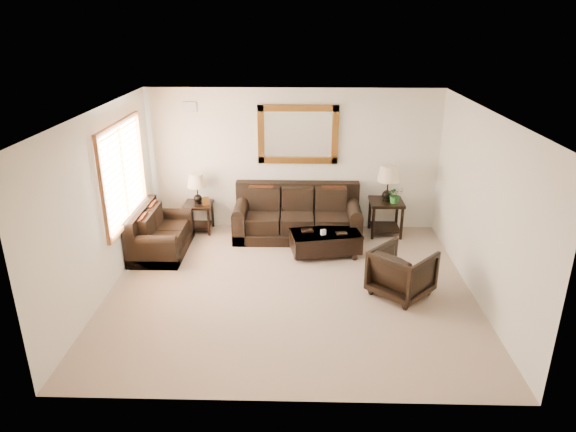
{
  "coord_description": "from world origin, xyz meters",
  "views": [
    {
      "loc": [
        0.15,
        -6.96,
        3.91
      ],
      "look_at": [
        -0.05,
        0.6,
        0.95
      ],
      "focal_mm": 32.0,
      "sensor_mm": 36.0,
      "label": 1
    }
  ],
  "objects_px": {
    "end_table_right": "(387,190)",
    "armchair": "(402,270)",
    "coffee_table": "(325,241)",
    "end_table_left": "(198,194)",
    "sofa": "(297,218)",
    "loveseat": "(158,236)"
  },
  "relations": [
    {
      "from": "sofa",
      "to": "armchair",
      "type": "xyz_separation_m",
      "value": [
        1.57,
        -2.18,
        0.05
      ]
    },
    {
      "from": "sofa",
      "to": "armchair",
      "type": "relative_size",
      "value": 2.93
    },
    {
      "from": "end_table_left",
      "to": "end_table_right",
      "type": "bearing_deg",
      "value": -0.72
    },
    {
      "from": "sofa",
      "to": "coffee_table",
      "type": "xyz_separation_m",
      "value": [
        0.5,
        -0.82,
        -0.09
      ]
    },
    {
      "from": "end_table_right",
      "to": "armchair",
      "type": "relative_size",
      "value": 1.69
    },
    {
      "from": "loveseat",
      "to": "end_table_right",
      "type": "height_order",
      "value": "end_table_right"
    },
    {
      "from": "armchair",
      "to": "coffee_table",
      "type": "bearing_deg",
      "value": -8.29
    },
    {
      "from": "sofa",
      "to": "loveseat",
      "type": "relative_size",
      "value": 1.62
    },
    {
      "from": "loveseat",
      "to": "coffee_table",
      "type": "xyz_separation_m",
      "value": [
        2.94,
        -0.02,
        -0.05
      ]
    },
    {
      "from": "sofa",
      "to": "armchair",
      "type": "height_order",
      "value": "sofa"
    },
    {
      "from": "sofa",
      "to": "end_table_left",
      "type": "bearing_deg",
      "value": 175.18
    },
    {
      "from": "end_table_left",
      "to": "armchair",
      "type": "bearing_deg",
      "value": -34.06
    },
    {
      "from": "sofa",
      "to": "armchair",
      "type": "bearing_deg",
      "value": -54.26
    },
    {
      "from": "end_table_left",
      "to": "end_table_right",
      "type": "height_order",
      "value": "end_table_right"
    },
    {
      "from": "end_table_left",
      "to": "coffee_table",
      "type": "height_order",
      "value": "end_table_left"
    },
    {
      "from": "sofa",
      "to": "loveseat",
      "type": "bearing_deg",
      "value": -161.93
    },
    {
      "from": "sofa",
      "to": "end_table_right",
      "type": "relative_size",
      "value": 1.74
    },
    {
      "from": "end_table_left",
      "to": "coffee_table",
      "type": "distance_m",
      "value": 2.63
    },
    {
      "from": "sofa",
      "to": "end_table_left",
      "type": "distance_m",
      "value": 1.94
    },
    {
      "from": "loveseat",
      "to": "end_table_right",
      "type": "bearing_deg",
      "value": -77.52
    },
    {
      "from": "end_table_right",
      "to": "armchair",
      "type": "xyz_separation_m",
      "value": [
        -0.1,
        -2.3,
        -0.48
      ]
    },
    {
      "from": "loveseat",
      "to": "coffee_table",
      "type": "bearing_deg",
      "value": -90.41
    }
  ]
}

